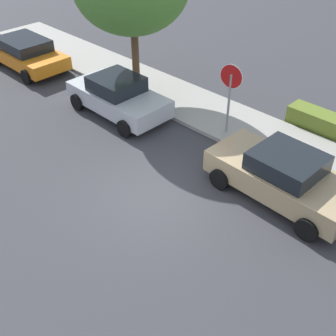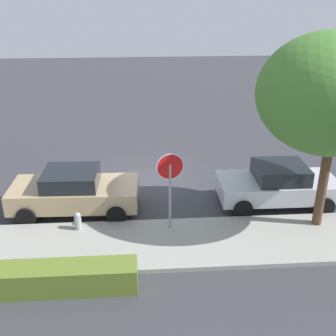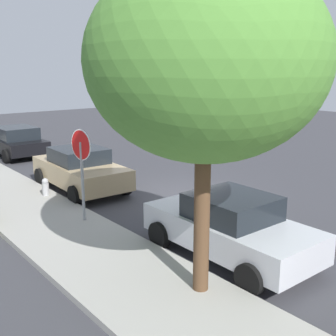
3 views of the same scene
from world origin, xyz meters
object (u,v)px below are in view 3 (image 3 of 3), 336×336
parked_car_black (15,141)px  street_tree_near_corner (206,62)px  fire_hydrant (46,189)px  parked_car_silver (230,226)px  stop_sign (82,160)px  parked_car_tan (80,169)px

parked_car_black → street_tree_near_corner: size_ratio=0.69×
street_tree_near_corner → fire_hydrant: size_ratio=8.50×
parked_car_silver → parked_car_black: parked_car_silver is taller
parked_car_silver → street_tree_near_corner: 3.93m
street_tree_near_corner → parked_car_black: bearing=-6.8°
parked_car_silver → fire_hydrant: bearing=12.1°
parked_car_black → stop_sign: bearing=169.8°
parked_car_silver → parked_car_black: size_ratio=0.98×
stop_sign → parked_car_black: bearing=-10.2°
stop_sign → parked_car_silver: size_ratio=0.64×
stop_sign → parked_car_black: size_ratio=0.63×
parked_car_black → fire_hydrant: (-7.61, 1.76, -0.38)m
parked_car_tan → parked_car_black: (7.35, -0.34, -0.02)m
parked_car_tan → fire_hydrant: (-0.27, 1.42, -0.39)m
stop_sign → parked_car_tan: (3.14, -1.55, -1.09)m
parked_car_tan → fire_hydrant: parked_car_tan is taller
fire_hydrant → stop_sign: bearing=177.4°
stop_sign → parked_car_black: 10.71m
stop_sign → parked_car_tan: size_ratio=0.62×
stop_sign → street_tree_near_corner: (-4.57, -0.09, 2.47)m
parked_car_black → fire_hydrant: 7.82m
stop_sign → street_tree_near_corner: size_ratio=0.44×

